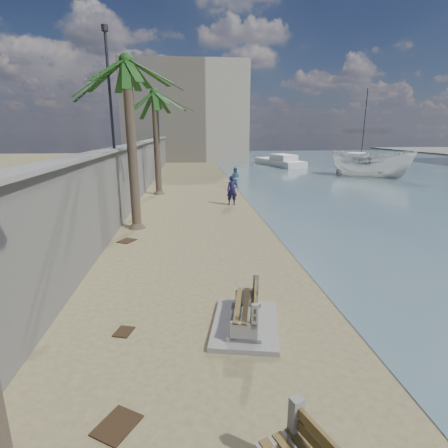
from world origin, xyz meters
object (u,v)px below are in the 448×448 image
person_b (235,176)px  sailboat_west (361,160)px  yacht_near (356,161)px  palm_back (154,94)px  palm_mid (126,63)px  yacht_far (279,163)px  person_a (232,188)px  bench_far (246,311)px  boat_cruiser (371,163)px

person_b → sailboat_west: size_ratio=0.18×
yacht_near → palm_back: bearing=152.2°
palm_mid → yacht_far: palm_mid is taller
person_a → person_b: person_a is taller
yacht_near → sailboat_west: sailboat_west is taller
bench_far → palm_back: (-3.41, 18.04, 6.38)m
sailboat_west → bench_far: bearing=-119.3°
palm_mid → person_a: bearing=43.7°
yacht_near → sailboat_west: (1.78, 2.16, -0.03)m
yacht_near → person_a: bearing=163.0°
palm_back → yacht_far: size_ratio=0.82×
boat_cruiser → yacht_near: bearing=27.7°
palm_back → person_a: (4.76, -4.30, -5.75)m
person_a → yacht_near: 34.01m
bench_far → yacht_near: 46.28m
person_a → palm_back: bearing=135.9°
palm_mid → boat_cruiser: palm_mid is taller
boat_cruiser → palm_mid: bearing=178.8°
person_b → boat_cruiser: bearing=-137.0°
palm_mid → person_a: palm_mid is taller
yacht_near → yacht_far: (-11.71, -2.33, 0.00)m
boat_cruiser → sailboat_west: 18.54m
person_b → person_a: bearing=102.9°
yacht_far → palm_back: bearing=131.2°
palm_mid → person_b: size_ratio=4.50×
bench_far → yacht_far: 39.68m
palm_back → yacht_far: palm_back is taller
person_b → sailboat_west: (21.61, 22.43, -0.58)m
person_b → yacht_near: person_b is taller
palm_mid → person_a: size_ratio=3.96×
palm_back → yacht_far: (13.91, 20.22, -6.42)m
palm_back → person_b: bearing=21.6°
palm_mid → boat_cruiser: (20.20, 16.91, -5.73)m
palm_mid → yacht_far: bearing=64.2°
bench_far → person_a: size_ratio=1.17×
person_b → yacht_far: person_b is taller
person_b → yacht_near: bearing=-112.6°
bench_far → yacht_far: (10.51, 38.26, -0.04)m
palm_mid → person_b: (6.07, 11.41, -6.22)m
palm_back → person_b: size_ratio=4.31×
palm_back → boat_cruiser: palm_back is taller
palm_back → person_b: palm_back is taller
palm_mid → boat_cruiser: bearing=39.9°
sailboat_west → boat_cruiser: bearing=-113.9°
person_a → sailboat_west: 36.81m
palm_back → sailboat_west: (27.39, 24.72, -6.45)m
boat_cruiser → yacht_far: size_ratio=0.38×
palm_back → yacht_near: palm_back is taller
bench_far → sailboat_west: bearing=60.7°
palm_mid → bench_far: bearing=-67.5°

